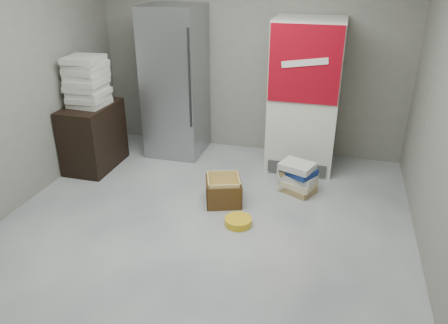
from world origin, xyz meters
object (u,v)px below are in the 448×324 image
steel_fridge (176,83)px  coke_cooler (305,96)px  phonebook_stack_main (298,177)px  cardboard_box (223,192)px  wood_shelf (93,136)px

steel_fridge → coke_cooler: steel_fridge is taller
steel_fridge → coke_cooler: size_ratio=1.06×
phonebook_stack_main → cardboard_box: phonebook_stack_main is taller
steel_fridge → wood_shelf: size_ratio=2.37×
wood_shelf → steel_fridge: bearing=41.3°
wood_shelf → cardboard_box: wood_shelf is taller
cardboard_box → phonebook_stack_main: bearing=11.6°
wood_shelf → cardboard_box: bearing=-14.4°
cardboard_box → coke_cooler: bearing=40.5°
wood_shelf → cardboard_box: (1.79, -0.46, -0.28)m
steel_fridge → cardboard_box: bearing=-51.0°
coke_cooler → cardboard_box: size_ratio=3.83×
steel_fridge → coke_cooler: bearing=-0.2°
wood_shelf → coke_cooler: bearing=16.3°
steel_fridge → coke_cooler: 1.65m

